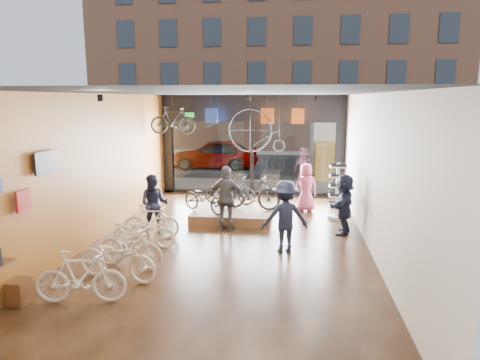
% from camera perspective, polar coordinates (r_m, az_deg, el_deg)
% --- Properties ---
extents(ground_plane, '(7.00, 12.00, 0.04)m').
position_cam_1_polar(ground_plane, '(11.04, -1.55, -8.71)').
color(ground_plane, black).
rests_on(ground_plane, ground).
extents(ceiling, '(7.00, 12.00, 0.04)m').
position_cam_1_polar(ceiling, '(10.40, -1.66, 11.64)').
color(ceiling, black).
rests_on(ceiling, ground).
extents(wall_left, '(0.04, 12.00, 3.80)m').
position_cam_1_polar(wall_left, '(11.62, -19.02, 1.47)').
color(wall_left, '#A65C23').
rests_on(wall_left, ground).
extents(wall_right, '(0.04, 12.00, 3.80)m').
position_cam_1_polar(wall_right, '(10.60, 17.55, 0.70)').
color(wall_right, beige).
rests_on(wall_right, ground).
extents(wall_back, '(7.00, 0.04, 3.80)m').
position_cam_1_polar(wall_back, '(4.88, -12.72, -10.69)').
color(wall_back, beige).
rests_on(wall_back, ground).
extents(storefront, '(7.00, 0.26, 3.80)m').
position_cam_1_polar(storefront, '(16.45, 1.63, 4.64)').
color(storefront, black).
rests_on(storefront, ground).
extents(exit_sign, '(0.35, 0.06, 0.18)m').
position_cam_1_polar(exit_sign, '(16.66, -6.73, 8.61)').
color(exit_sign, '#198C26').
rests_on(exit_sign, storefront).
extents(street_road, '(30.00, 18.00, 0.02)m').
position_cam_1_polar(street_road, '(25.59, 3.60, 2.52)').
color(street_road, black).
rests_on(street_road, ground).
extents(sidewalk_near, '(30.00, 2.40, 0.12)m').
position_cam_1_polar(sidewalk_near, '(17.92, 1.97, -0.81)').
color(sidewalk_near, slate).
rests_on(sidewalk_near, ground).
extents(sidewalk_far, '(30.00, 2.00, 0.12)m').
position_cam_1_polar(sidewalk_far, '(29.54, 4.11, 3.76)').
color(sidewalk_far, slate).
rests_on(sidewalk_far, ground).
extents(opposite_building, '(26.00, 5.00, 14.00)m').
position_cam_1_polar(opposite_building, '(31.99, 4.55, 16.75)').
color(opposite_building, brown).
rests_on(opposite_building, ground).
extents(street_car, '(4.53, 1.82, 1.54)m').
position_cam_1_polar(street_car, '(22.85, -3.35, 3.51)').
color(street_car, gray).
rests_on(street_car, street_road).
extents(box_truck, '(2.15, 6.46, 2.54)m').
position_cam_1_polar(box_truck, '(21.50, 12.46, 4.16)').
color(box_truck, silver).
rests_on(box_truck, street_road).
extents(floor_bike_1, '(1.72, 0.72, 1.00)m').
position_cam_1_polar(floor_bike_1, '(8.42, -20.51, -11.99)').
color(floor_bike_1, beige).
rests_on(floor_bike_1, ground_plane).
extents(floor_bike_2, '(1.93, 1.01, 0.96)m').
position_cam_1_polar(floor_bike_2, '(9.20, -16.11, -9.89)').
color(floor_bike_2, beige).
rests_on(floor_bike_2, ground_plane).
extents(floor_bike_3, '(1.70, 0.83, 0.98)m').
position_cam_1_polar(floor_bike_3, '(9.75, -14.37, -8.54)').
color(floor_bike_3, beige).
rests_on(floor_bike_3, ground_plane).
extents(floor_bike_4, '(1.60, 0.56, 0.84)m').
position_cam_1_polar(floor_bike_4, '(10.99, -12.64, -6.65)').
color(floor_bike_4, beige).
rests_on(floor_bike_4, ground_plane).
extents(floor_bike_5, '(1.52, 0.52, 0.90)m').
position_cam_1_polar(floor_bike_5, '(11.69, -11.73, -5.40)').
color(floor_bike_5, beige).
rests_on(floor_bike_5, ground_plane).
extents(display_platform, '(2.40, 1.80, 0.30)m').
position_cam_1_polar(display_platform, '(13.22, -0.97, -4.63)').
color(display_platform, brown).
rests_on(display_platform, ground_plane).
extents(display_bike_left, '(1.70, 1.36, 0.86)m').
position_cam_1_polar(display_bike_left, '(12.87, -4.76, -2.41)').
color(display_bike_left, '#212625').
rests_on(display_bike_left, display_platform).
extents(display_bike_mid, '(1.88, 0.83, 1.09)m').
position_cam_1_polar(display_bike_mid, '(13.12, 1.51, -1.62)').
color(display_bike_mid, '#212625').
rests_on(display_bike_mid, display_platform).
extents(display_bike_right, '(1.68, 0.64, 0.87)m').
position_cam_1_polar(display_bike_right, '(13.78, -1.36, -1.48)').
color(display_bike_right, '#212625').
rests_on(display_bike_right, display_platform).
extents(customer_1, '(0.85, 0.69, 1.64)m').
position_cam_1_polar(customer_1, '(11.97, -11.36, -3.17)').
color(customer_1, '#161C33').
rests_on(customer_1, ground_plane).
extents(customer_2, '(1.13, 0.60, 1.84)m').
position_cam_1_polar(customer_2, '(11.92, -1.78, -2.52)').
color(customer_2, '#3F3F44').
rests_on(customer_2, ground_plane).
extents(customer_3, '(1.25, 0.89, 1.75)m').
position_cam_1_polar(customer_3, '(10.35, 6.03, -4.90)').
color(customer_3, '#161C33').
rests_on(customer_3, ground_plane).
extents(customer_4, '(0.88, 0.69, 1.59)m').
position_cam_1_polar(customer_4, '(14.18, 8.77, -1.00)').
color(customer_4, '#CC4C72').
rests_on(customer_4, ground_plane).
extents(customer_5, '(0.91, 1.62, 1.66)m').
position_cam_1_polar(customer_5, '(12.03, 13.72, -3.14)').
color(customer_5, '#161C33').
rests_on(customer_5, ground_plane).
extents(sunglasses_rack, '(0.53, 0.44, 1.75)m').
position_cam_1_polar(sunglasses_rack, '(13.46, 12.83, -1.44)').
color(sunglasses_rack, white).
rests_on(sunglasses_rack, ground_plane).
extents(wall_merch, '(0.40, 2.40, 2.60)m').
position_cam_1_polar(wall_merch, '(8.74, -28.08, -6.21)').
color(wall_merch, navy).
rests_on(wall_merch, wall_left).
extents(penny_farthing, '(1.96, 0.06, 1.57)m').
position_cam_1_polar(penny_farthing, '(15.36, 2.59, 6.44)').
color(penny_farthing, black).
rests_on(penny_farthing, ceiling).
extents(hung_bike, '(1.59, 0.49, 0.95)m').
position_cam_1_polar(hung_bike, '(15.09, -8.97, 7.86)').
color(hung_bike, '#212625').
rests_on(hung_bike, ceiling).
extents(jersey_left, '(0.45, 0.03, 0.55)m').
position_cam_1_polar(jersey_left, '(15.78, -3.86, 8.54)').
color(jersey_left, '#1E3F99').
rests_on(jersey_left, ceiling).
extents(jersey_mid, '(0.45, 0.03, 0.55)m').
position_cam_1_polar(jersey_mid, '(15.52, 3.63, 8.51)').
color(jersey_mid, '#CC5919').
rests_on(jersey_mid, ceiling).
extents(jersey_right, '(0.45, 0.03, 0.55)m').
position_cam_1_polar(jersey_right, '(15.49, 7.73, 8.43)').
color(jersey_right, '#CC5919').
rests_on(jersey_right, ceiling).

